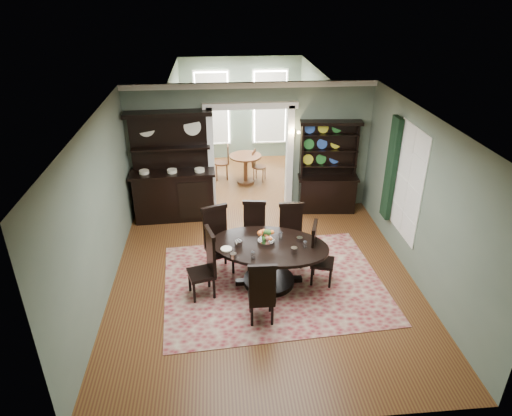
{
  "coord_description": "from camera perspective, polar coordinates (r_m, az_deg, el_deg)",
  "views": [
    {
      "loc": [
        -0.76,
        -6.81,
        4.99
      ],
      "look_at": [
        -0.09,
        0.6,
        1.21
      ],
      "focal_mm": 32.0,
      "sensor_mm": 36.0,
      "label": 1
    }
  ],
  "objects": [
    {
      "name": "parlor_chair_left",
      "position": [
        12.5,
        -4.02,
        5.91
      ],
      "size": [
        0.41,
        0.41,
        0.96
      ],
      "rotation": [
        0.0,
        0.0,
        1.58
      ],
      "color": "brown",
      "rests_on": "parlor_floor"
    },
    {
      "name": "chair_near",
      "position": [
        7.21,
        0.75,
        -10.46
      ],
      "size": [
        0.45,
        0.42,
        1.17
      ],
      "rotation": [
        0.0,
        0.0,
        -0.02
      ],
      "color": "black",
      "rests_on": "rug"
    },
    {
      "name": "dining_table",
      "position": [
        8.11,
        1.66,
        -6.11
      ],
      "size": [
        2.37,
        2.37,
        0.82
      ],
      "rotation": [
        0.0,
        0.0,
        -0.27
      ],
      "color": "black",
      "rests_on": "rug"
    },
    {
      "name": "centerpiece",
      "position": [
        8.0,
        1.27,
        -3.91
      ],
      "size": [
        1.51,
        0.97,
        0.25
      ],
      "color": "silver",
      "rests_on": "dining_table"
    },
    {
      "name": "rug",
      "position": [
        8.43,
        2.21,
        -9.32
      ],
      "size": [
        4.1,
        3.27,
        0.01
      ],
      "primitive_type": "cube",
      "rotation": [
        0.0,
        0.0,
        0.07
      ],
      "color": "maroon",
      "rests_on": "floor"
    },
    {
      "name": "parlor",
      "position": [
        12.84,
        -1.6,
        11.24
      ],
      "size": [
        3.51,
        3.5,
        3.01
      ],
      "color": "brown",
      "rests_on": "ground"
    },
    {
      "name": "doorway_trim",
      "position": [
        10.4,
        -0.69,
        8.02
      ],
      "size": [
        2.08,
        0.25,
        2.57
      ],
      "color": "white",
      "rests_on": "floor"
    },
    {
      "name": "parlor_chair_right",
      "position": [
        12.35,
        0.17,
        5.43
      ],
      "size": [
        0.4,
        0.39,
        0.86
      ],
      "rotation": [
        0.0,
        0.0,
        -1.92
      ],
      "color": "brown",
      "rests_on": "parlor_floor"
    },
    {
      "name": "chair_far_left",
      "position": [
        8.48,
        -4.87,
        -3.7
      ],
      "size": [
        0.61,
        0.6,
        1.3
      ],
      "rotation": [
        0.0,
        0.0,
        3.52
      ],
      "color": "black",
      "rests_on": "rug"
    },
    {
      "name": "parlor_table",
      "position": [
        12.2,
        -1.32,
        5.39
      ],
      "size": [
        0.84,
        0.84,
        0.78
      ],
      "color": "brown",
      "rests_on": "parlor_floor"
    },
    {
      "name": "right_window",
      "position": [
        9.13,
        17.53,
        3.84
      ],
      "size": [
        0.15,
        1.47,
        2.12
      ],
      "color": "white",
      "rests_on": "wall_right"
    },
    {
      "name": "chair_end_left",
      "position": [
        7.85,
        -6.21,
        -6.73
      ],
      "size": [
        0.55,
        0.56,
        1.26
      ],
      "rotation": [
        0.0,
        0.0,
        1.84
      ],
      "color": "black",
      "rests_on": "rug"
    },
    {
      "name": "welsh_dresser",
      "position": [
        10.76,
        8.93,
        3.58
      ],
      "size": [
        1.42,
        0.62,
        2.16
      ],
      "rotation": [
        0.0,
        0.0,
        -0.08
      ],
      "color": "black",
      "rests_on": "floor"
    },
    {
      "name": "chair_far_mid",
      "position": [
        8.86,
        -0.23,
        -2.61
      ],
      "size": [
        0.5,
        0.48,
        1.19
      ],
      "rotation": [
        0.0,
        0.0,
        2.98
      ],
      "color": "black",
      "rests_on": "rug"
    },
    {
      "name": "wall_sconce",
      "position": [
        10.29,
        4.72,
        9.3
      ],
      "size": [
        0.27,
        0.21,
        0.21
      ],
      "color": "gold",
      "rests_on": "back_wall_right"
    },
    {
      "name": "room",
      "position": [
        7.7,
        1.06,
        0.6
      ],
      "size": [
        5.51,
        6.01,
        3.01
      ],
      "color": "brown",
      "rests_on": "ground"
    },
    {
      "name": "chair_end_right",
      "position": [
        8.22,
        7.71,
        -5.51
      ],
      "size": [
        0.52,
        0.54,
        1.17
      ],
      "rotation": [
        0.0,
        0.0,
        -1.88
      ],
      "color": "black",
      "rests_on": "rug"
    },
    {
      "name": "chair_far_right",
      "position": [
        8.72,
        4.4,
        -3.05
      ],
      "size": [
        0.47,
        0.44,
        1.23
      ],
      "rotation": [
        0.0,
        0.0,
        3.11
      ],
      "color": "black",
      "rests_on": "rug"
    },
    {
      "name": "sideboard",
      "position": [
        10.43,
        -10.28,
        3.15
      ],
      "size": [
        1.89,
        0.74,
        2.46
      ],
      "rotation": [
        0.0,
        0.0,
        0.04
      ],
      "color": "black",
      "rests_on": "floor"
    }
  ]
}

